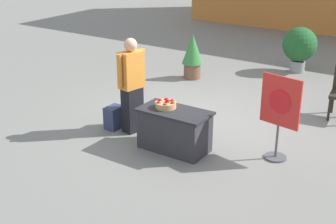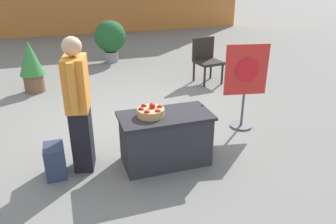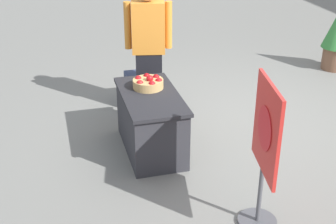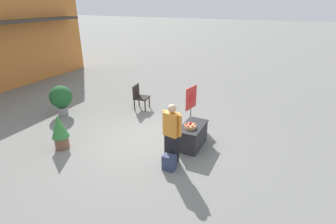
{
  "view_description": "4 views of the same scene",
  "coord_description": "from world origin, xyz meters",
  "px_view_note": "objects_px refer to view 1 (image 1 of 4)",
  "views": [
    {
      "loc": [
        4.14,
        -7.24,
        3.51
      ],
      "look_at": [
        0.22,
        -1.35,
        0.68
      ],
      "focal_mm": 50.0,
      "sensor_mm": 36.0,
      "label": 1
    },
    {
      "loc": [
        -0.89,
        -4.94,
        2.42
      ],
      "look_at": [
        0.52,
        -0.7,
        0.47
      ],
      "focal_mm": 35.0,
      "sensor_mm": 36.0,
      "label": 2
    },
    {
      "loc": [
        4.93,
        -2.32,
        2.81
      ],
      "look_at": [
        0.27,
        -1.06,
        0.45
      ],
      "focal_mm": 50.0,
      "sensor_mm": 36.0,
      "label": 3
    },
    {
      "loc": [
        -6.45,
        -3.6,
        4.18
      ],
      "look_at": [
        0.24,
        -0.47,
        1.02
      ],
      "focal_mm": 28.0,
      "sensor_mm": 36.0,
      "label": 4
    }
  ],
  "objects_px": {
    "display_table": "(174,130)",
    "potted_plant_far_left": "(300,46)",
    "potted_plant_near_right": "(193,54)",
    "apple_basket": "(166,104)",
    "backpack": "(114,117)",
    "person_visitor": "(132,85)",
    "poster_board": "(279,113)"
  },
  "relations": [
    {
      "from": "apple_basket",
      "to": "person_visitor",
      "type": "bearing_deg",
      "value": 166.75
    },
    {
      "from": "apple_basket",
      "to": "poster_board",
      "type": "height_order",
      "value": "poster_board"
    },
    {
      "from": "display_table",
      "to": "backpack",
      "type": "bearing_deg",
      "value": 174.69
    },
    {
      "from": "potted_plant_near_right",
      "to": "apple_basket",
      "type": "bearing_deg",
      "value": -65.64
    },
    {
      "from": "person_visitor",
      "to": "potted_plant_near_right",
      "type": "xyz_separation_m",
      "value": [
        -0.74,
        3.35,
        -0.29
      ]
    },
    {
      "from": "apple_basket",
      "to": "poster_board",
      "type": "relative_size",
      "value": 0.25
    },
    {
      "from": "backpack",
      "to": "potted_plant_near_right",
      "type": "height_order",
      "value": "potted_plant_near_right"
    },
    {
      "from": "apple_basket",
      "to": "backpack",
      "type": "relative_size",
      "value": 0.83
    },
    {
      "from": "potted_plant_far_left",
      "to": "display_table",
      "type": "bearing_deg",
      "value": -91.91
    },
    {
      "from": "apple_basket",
      "to": "potted_plant_far_left",
      "type": "bearing_deg",
      "value": 86.14
    },
    {
      "from": "backpack",
      "to": "potted_plant_near_right",
      "type": "bearing_deg",
      "value": 96.26
    },
    {
      "from": "display_table",
      "to": "potted_plant_near_right",
      "type": "relative_size",
      "value": 1.09
    },
    {
      "from": "person_visitor",
      "to": "potted_plant_far_left",
      "type": "height_order",
      "value": "person_visitor"
    },
    {
      "from": "display_table",
      "to": "backpack",
      "type": "xyz_separation_m",
      "value": [
        -1.42,
        0.13,
        -0.14
      ]
    },
    {
      "from": "backpack",
      "to": "apple_basket",
      "type": "bearing_deg",
      "value": -5.18
    },
    {
      "from": "poster_board",
      "to": "potted_plant_far_left",
      "type": "xyz_separation_m",
      "value": [
        -1.36,
        4.89,
        -0.1
      ]
    },
    {
      "from": "person_visitor",
      "to": "poster_board",
      "type": "distance_m",
      "value": 2.63
    },
    {
      "from": "display_table",
      "to": "potted_plant_near_right",
      "type": "bearing_deg",
      "value": 116.69
    },
    {
      "from": "person_visitor",
      "to": "apple_basket",
      "type": "bearing_deg",
      "value": -1.24
    },
    {
      "from": "display_table",
      "to": "poster_board",
      "type": "xyz_separation_m",
      "value": [
        1.54,
        0.64,
        0.43
      ]
    },
    {
      "from": "person_visitor",
      "to": "poster_board",
      "type": "height_order",
      "value": "person_visitor"
    },
    {
      "from": "display_table",
      "to": "potted_plant_far_left",
      "type": "relative_size",
      "value": 1.04
    },
    {
      "from": "backpack",
      "to": "display_table",
      "type": "bearing_deg",
      "value": -5.31
    },
    {
      "from": "potted_plant_near_right",
      "to": "person_visitor",
      "type": "bearing_deg",
      "value": -77.48
    },
    {
      "from": "apple_basket",
      "to": "potted_plant_near_right",
      "type": "xyz_separation_m",
      "value": [
        -1.61,
        3.55,
        -0.17
      ]
    },
    {
      "from": "backpack",
      "to": "potted_plant_near_right",
      "type": "distance_m",
      "value": 3.48
    },
    {
      "from": "person_visitor",
      "to": "potted_plant_near_right",
      "type": "distance_m",
      "value": 3.44
    },
    {
      "from": "apple_basket",
      "to": "potted_plant_far_left",
      "type": "height_order",
      "value": "potted_plant_far_left"
    },
    {
      "from": "person_visitor",
      "to": "poster_board",
      "type": "bearing_deg",
      "value": 21.08
    },
    {
      "from": "person_visitor",
      "to": "backpack",
      "type": "xyz_separation_m",
      "value": [
        -0.37,
        -0.09,
        -0.67
      ]
    },
    {
      "from": "person_visitor",
      "to": "potted_plant_far_left",
      "type": "xyz_separation_m",
      "value": [
        1.24,
        5.31,
        -0.2
      ]
    },
    {
      "from": "display_table",
      "to": "potted_plant_far_left",
      "type": "height_order",
      "value": "potted_plant_far_left"
    }
  ]
}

